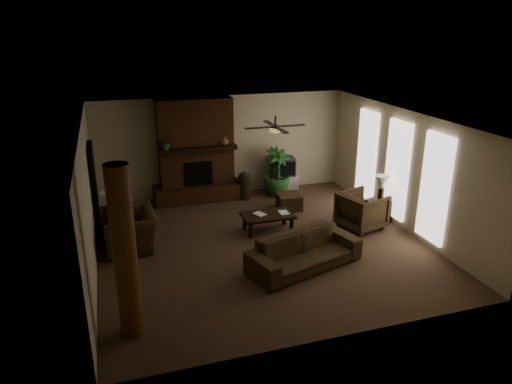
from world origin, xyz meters
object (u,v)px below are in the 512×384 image
object	(u,v)px
log_column	(125,254)
ottoman	(289,202)
armchair_right	(362,209)
sofa	(305,246)
side_table_left	(112,231)
side_table_right	(378,211)
lamp_right	(382,184)
floor_vase	(244,184)
coffee_table	(268,216)
floor_plant	(277,182)
lamp_left	(109,201)
tv_stand	(282,183)
armchair_left	(129,224)

from	to	relation	value
log_column	ottoman	world-z (taller)	log_column
log_column	armchair_right	bearing A→B (deg)	24.76
sofa	side_table_left	distance (m)	4.35
side_table_right	lamp_right	distance (m)	0.73
ottoman	sofa	bearing A→B (deg)	-105.83
ottoman	lamp_right	distance (m)	2.47
floor_vase	side_table_right	bearing A→B (deg)	-43.23
sofa	coffee_table	distance (m)	1.87
floor_plant	lamp_right	distance (m)	3.18
lamp_left	side_table_left	bearing A→B (deg)	90.00
sofa	tv_stand	size ratio (longest dim) A/B	2.77
floor_vase	floor_plant	bearing A→B (deg)	-0.50
ottoman	floor_plant	distance (m)	1.10
side_table_left	side_table_right	distance (m)	6.34
sofa	lamp_left	xyz separation A→B (m)	(-3.65, 2.30, 0.54)
sofa	armchair_left	distance (m)	3.81
log_column	armchair_right	xyz separation A→B (m)	(5.52, 2.54, -0.92)
sofa	armchair_left	world-z (taller)	armchair_left
coffee_table	sofa	bearing A→B (deg)	-85.74
coffee_table	side_table_right	xyz separation A→B (m)	(2.79, -0.26, -0.10)
side_table_right	floor_vase	bearing A→B (deg)	136.77
lamp_left	lamp_right	xyz separation A→B (m)	(6.30, -0.76, 0.00)
floor_vase	side_table_left	bearing A→B (deg)	-153.70
sofa	side_table_left	world-z (taller)	sofa
log_column	armchair_left	world-z (taller)	log_column
log_column	lamp_right	xyz separation A→B (m)	(6.10, 2.71, -0.40)
floor_vase	side_table_left	world-z (taller)	floor_vase
lamp_right	sofa	bearing A→B (deg)	-149.80
ottoman	lamp_right	xyz separation A→B (m)	(1.79, -1.50, 0.80)
coffee_table	side_table_left	world-z (taller)	side_table_left
side_table_right	lamp_right	size ratio (longest dim) A/B	0.85
side_table_left	lamp_right	bearing A→B (deg)	-7.34
lamp_left	lamp_right	bearing A→B (deg)	-6.89
sofa	armchair_right	xyz separation A→B (m)	(2.06, 1.38, 0.02)
floor_vase	floor_plant	xyz separation A→B (m)	(0.95, -0.01, -0.05)
floor_plant	lamp_right	xyz separation A→B (m)	(1.74, -2.59, 0.62)
armchair_right	lamp_left	world-z (taller)	lamp_left
tv_stand	lamp_left	world-z (taller)	lamp_left
floor_plant	tv_stand	bearing A→B (deg)	44.75
lamp_left	lamp_right	size ratio (longest dim) A/B	1.00
lamp_right	armchair_left	bearing A→B (deg)	175.97
floor_vase	side_table_left	size ratio (longest dim) A/B	1.40
tv_stand	lamp_left	size ratio (longest dim) A/B	1.31
side_table_right	tv_stand	bearing A→B (deg)	118.04
armchair_left	tv_stand	xyz separation A→B (m)	(4.44, 2.43, -0.29)
side_table_right	lamp_right	xyz separation A→B (m)	(0.00, -0.06, 0.73)
tv_stand	side_table_left	size ratio (longest dim) A/B	1.55
sofa	tv_stand	bearing A→B (deg)	58.11
armchair_left	lamp_right	bearing A→B (deg)	82.98
armchair_right	tv_stand	bearing A→B (deg)	0.46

